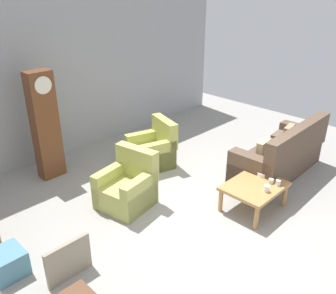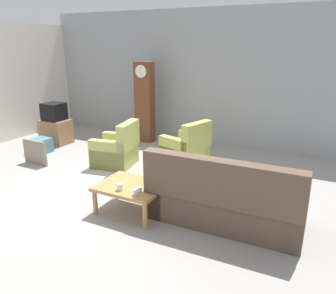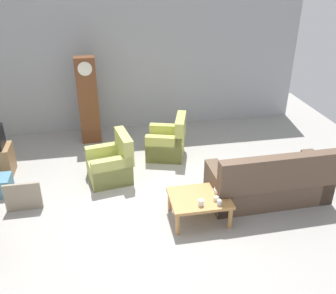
{
  "view_description": "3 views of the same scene",
  "coord_description": "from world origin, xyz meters",
  "px_view_note": "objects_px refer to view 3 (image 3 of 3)",
  "views": [
    {
      "loc": [
        -3.7,
        -2.87,
        3.35
      ],
      "look_at": [
        0.17,
        0.95,
        0.81
      ],
      "focal_mm": 38.3,
      "sensor_mm": 36.0,
      "label": 1
    },
    {
      "loc": [
        3.21,
        -4.17,
        2.43
      ],
      "look_at": [
        0.6,
        0.95,
        0.61
      ],
      "focal_mm": 35.43,
      "sensor_mm": 36.0,
      "label": 2
    },
    {
      "loc": [
        -0.7,
        -5.2,
        3.87
      ],
      "look_at": [
        0.46,
        1.07,
        0.6
      ],
      "focal_mm": 39.73,
      "sensor_mm": 36.0,
      "label": 3
    }
  ],
  "objects_px": {
    "framed_picture_leaning": "(23,197)",
    "bowl_white_stacked": "(219,191)",
    "cup_white_porcelain": "(201,203)",
    "cup_cream_tall": "(216,199)",
    "coffee_table_wood": "(199,200)",
    "grandfather_clock": "(88,101)",
    "cup_blue_rimmed": "(219,202)",
    "couch_floral": "(270,183)",
    "armchair_olive_far": "(168,143)",
    "storage_box_blue": "(0,185)",
    "armchair_olive_near": "(111,165)"
  },
  "relations": [
    {
      "from": "coffee_table_wood",
      "to": "cup_cream_tall",
      "type": "distance_m",
      "value": 0.29
    },
    {
      "from": "couch_floral",
      "to": "armchair_olive_far",
      "type": "xyz_separation_m",
      "value": [
        -1.44,
        1.96,
        -0.05
      ]
    },
    {
      "from": "coffee_table_wood",
      "to": "bowl_white_stacked",
      "type": "relative_size",
      "value": 5.26
    },
    {
      "from": "storage_box_blue",
      "to": "armchair_olive_near",
      "type": "bearing_deg",
      "value": 3.86
    },
    {
      "from": "armchair_olive_near",
      "to": "couch_floral",
      "type": "bearing_deg",
      "value": -24.75
    },
    {
      "from": "armchair_olive_far",
      "to": "coffee_table_wood",
      "type": "distance_m",
      "value": 2.24
    },
    {
      "from": "bowl_white_stacked",
      "to": "armchair_olive_near",
      "type": "bearing_deg",
      "value": 139.49
    },
    {
      "from": "armchair_olive_near",
      "to": "bowl_white_stacked",
      "type": "xyz_separation_m",
      "value": [
        1.69,
        -1.45,
        0.15
      ]
    },
    {
      "from": "coffee_table_wood",
      "to": "grandfather_clock",
      "type": "distance_m",
      "value": 3.77
    },
    {
      "from": "cup_blue_rimmed",
      "to": "cup_white_porcelain",
      "type": "bearing_deg",
      "value": 172.72
    },
    {
      "from": "framed_picture_leaning",
      "to": "cup_white_porcelain",
      "type": "relative_size",
      "value": 6.01
    },
    {
      "from": "storage_box_blue",
      "to": "bowl_white_stacked",
      "type": "distance_m",
      "value": 3.96
    },
    {
      "from": "armchair_olive_near",
      "to": "cup_cream_tall",
      "type": "xyz_separation_m",
      "value": [
        1.57,
        -1.67,
        0.16
      ]
    },
    {
      "from": "couch_floral",
      "to": "bowl_white_stacked",
      "type": "height_order",
      "value": "couch_floral"
    },
    {
      "from": "framed_picture_leaning",
      "to": "cup_cream_tall",
      "type": "distance_m",
      "value": 3.24
    },
    {
      "from": "armchair_olive_near",
      "to": "framed_picture_leaning",
      "type": "relative_size",
      "value": 1.53
    },
    {
      "from": "framed_picture_leaning",
      "to": "bowl_white_stacked",
      "type": "bearing_deg",
      "value": -12.48
    },
    {
      "from": "coffee_table_wood",
      "to": "storage_box_blue",
      "type": "height_order",
      "value": "coffee_table_wood"
    },
    {
      "from": "grandfather_clock",
      "to": "framed_picture_leaning",
      "type": "bearing_deg",
      "value": -114.55
    },
    {
      "from": "armchair_olive_far",
      "to": "storage_box_blue",
      "type": "distance_m",
      "value": 3.38
    },
    {
      "from": "storage_box_blue",
      "to": "cup_blue_rimmed",
      "type": "xyz_separation_m",
      "value": [
        3.62,
        -1.64,
        0.31
      ]
    },
    {
      "from": "cup_white_porcelain",
      "to": "bowl_white_stacked",
      "type": "relative_size",
      "value": 0.55
    },
    {
      "from": "armchair_olive_far",
      "to": "bowl_white_stacked",
      "type": "xyz_separation_m",
      "value": [
        0.46,
        -2.17,
        0.15
      ]
    },
    {
      "from": "storage_box_blue",
      "to": "cup_white_porcelain",
      "type": "relative_size",
      "value": 4.19
    },
    {
      "from": "armchair_olive_near",
      "to": "cup_cream_tall",
      "type": "bearing_deg",
      "value": -46.72
    },
    {
      "from": "cup_blue_rimmed",
      "to": "framed_picture_leaning",
      "type": "bearing_deg",
      "value": 161.41
    },
    {
      "from": "armchair_olive_far",
      "to": "cup_cream_tall",
      "type": "relative_size",
      "value": 12.17
    },
    {
      "from": "grandfather_clock",
      "to": "cup_white_porcelain",
      "type": "height_order",
      "value": "grandfather_clock"
    },
    {
      "from": "cup_blue_rimmed",
      "to": "grandfather_clock",
      "type": "bearing_deg",
      "value": 118.92
    },
    {
      "from": "coffee_table_wood",
      "to": "storage_box_blue",
      "type": "bearing_deg",
      "value": 157.74
    },
    {
      "from": "armchair_olive_far",
      "to": "framed_picture_leaning",
      "type": "bearing_deg",
      "value": -152.15
    },
    {
      "from": "armchair_olive_far",
      "to": "armchair_olive_near",
      "type": "bearing_deg",
      "value": -149.62
    },
    {
      "from": "coffee_table_wood",
      "to": "storage_box_blue",
      "type": "xyz_separation_m",
      "value": [
        -3.37,
        1.38,
        -0.2
      ]
    },
    {
      "from": "couch_floral",
      "to": "storage_box_blue",
      "type": "relative_size",
      "value": 5.07
    },
    {
      "from": "couch_floral",
      "to": "storage_box_blue",
      "type": "bearing_deg",
      "value": 166.87
    },
    {
      "from": "armchair_olive_near",
      "to": "grandfather_clock",
      "type": "distance_m",
      "value": 1.94
    },
    {
      "from": "couch_floral",
      "to": "cup_cream_tall",
      "type": "relative_size",
      "value": 26.4
    },
    {
      "from": "cup_blue_rimmed",
      "to": "cup_cream_tall",
      "type": "height_order",
      "value": "cup_blue_rimmed"
    },
    {
      "from": "coffee_table_wood",
      "to": "cup_white_porcelain",
      "type": "distance_m",
      "value": 0.26
    },
    {
      "from": "couch_floral",
      "to": "grandfather_clock",
      "type": "distance_m",
      "value": 4.34
    },
    {
      "from": "armchair_olive_near",
      "to": "cup_blue_rimmed",
      "type": "bearing_deg",
      "value": -48.28
    },
    {
      "from": "cup_white_porcelain",
      "to": "cup_cream_tall",
      "type": "distance_m",
      "value": 0.28
    },
    {
      "from": "armchair_olive_near",
      "to": "grandfather_clock",
      "type": "bearing_deg",
      "value": 102.01
    },
    {
      "from": "storage_box_blue",
      "to": "cup_white_porcelain",
      "type": "distance_m",
      "value": 3.71
    },
    {
      "from": "armchair_olive_near",
      "to": "armchair_olive_far",
      "type": "distance_m",
      "value": 1.43
    },
    {
      "from": "couch_floral",
      "to": "coffee_table_wood",
      "type": "bearing_deg",
      "value": -168.17
    },
    {
      "from": "armchair_olive_far",
      "to": "cup_cream_tall",
      "type": "bearing_deg",
      "value": -82.05
    },
    {
      "from": "couch_floral",
      "to": "framed_picture_leaning",
      "type": "xyz_separation_m",
      "value": [
        -4.2,
        0.5,
        -0.1
      ]
    },
    {
      "from": "cup_cream_tall",
      "to": "grandfather_clock",
      "type": "bearing_deg",
      "value": 119.49
    },
    {
      "from": "cup_cream_tall",
      "to": "couch_floral",
      "type": "bearing_deg",
      "value": 21.22
    }
  ]
}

